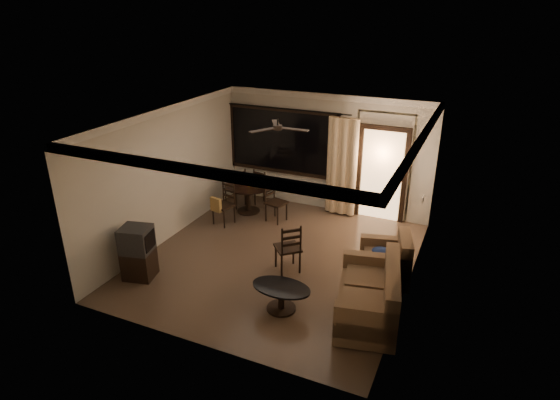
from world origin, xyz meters
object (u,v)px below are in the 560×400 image
at_px(dining_table, 248,191).
at_px(dining_chair_south, 223,211).
at_px(coffee_table, 281,294).
at_px(armchair, 387,262).
at_px(side_chair, 288,256).
at_px(dining_chair_east, 276,209).
at_px(dining_chair_north, 264,194).
at_px(sofa, 372,298).
at_px(tv_cabinet, 138,252).
at_px(dining_chair_west, 236,195).

bearing_deg(dining_table, dining_chair_south, -103.41).
height_order(dining_table, coffee_table, dining_table).
height_order(dining_chair_south, armchair, dining_chair_south).
distance_m(dining_table, armchair, 4.05).
height_order(armchair, side_chair, side_chair).
xyz_separation_m(dining_chair_east, dining_chair_north, (-0.63, 0.70, 0.00)).
bearing_deg(dining_chair_east, dining_chair_north, 55.53).
bearing_deg(sofa, dining_table, 130.61).
xyz_separation_m(dining_chair_east, side_chair, (1.12, -1.89, 0.01)).
bearing_deg(dining_chair_north, dining_chair_east, 145.53).
bearing_deg(tv_cabinet, sofa, -6.16).
height_order(dining_chair_north, tv_cabinet, tv_cabinet).
bearing_deg(dining_chair_north, armchair, 161.66).
distance_m(dining_chair_south, armchair, 3.98).
bearing_deg(dining_chair_south, dining_table, 89.88).
height_order(dining_table, dining_chair_north, dining_chair_north).
relative_size(dining_chair_north, coffee_table, 0.96).
xyz_separation_m(sofa, coffee_table, (-1.39, -0.40, -0.08)).
height_order(dining_table, sofa, sofa).
distance_m(armchair, side_chair, 1.81).
distance_m(dining_chair_west, dining_chair_north, 0.70).
bearing_deg(armchair, sofa, -103.99).
bearing_deg(sofa, armchair, 78.79).
relative_size(dining_chair_south, sofa, 0.51).
bearing_deg(armchair, side_chair, 179.11).
relative_size(dining_chair_west, dining_chair_north, 1.00).
distance_m(sofa, armchair, 1.20).
distance_m(dining_chair_north, coffee_table, 4.32).
distance_m(dining_chair_east, coffee_table, 3.41).
bearing_deg(dining_chair_west, armchair, 79.22).
distance_m(tv_cabinet, coffee_table, 2.78).
bearing_deg(side_chair, dining_table, -89.44).
xyz_separation_m(dining_table, sofa, (3.70, -2.85, -0.18)).
bearing_deg(coffee_table, dining_chair_south, 136.09).
bearing_deg(armchair, dining_chair_west, 141.40).
bearing_deg(side_chair, coffee_table, 65.87).
xyz_separation_m(armchair, side_chair, (-1.76, -0.43, -0.07)).
relative_size(tv_cabinet, sofa, 0.54).
xyz_separation_m(dining_chair_east, tv_cabinet, (-1.27, -3.21, 0.22)).
bearing_deg(tv_cabinet, armchair, 9.13).
bearing_deg(dining_chair_east, dining_table, 89.91).
bearing_deg(armchair, tv_cabinet, -171.76).
bearing_deg(tv_cabinet, side_chair, 15.17).
distance_m(dining_table, dining_chair_east, 0.87).
xyz_separation_m(dining_chair_south, armchair, (3.89, -0.82, 0.06)).
bearing_deg(dining_table, sofa, -37.63).
relative_size(dining_chair_east, dining_chair_north, 1.00).
bearing_deg(tv_cabinet, dining_table, 68.63).
distance_m(dining_table, dining_chair_north, 0.60).
distance_m(tv_cabinet, side_chair, 2.74).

